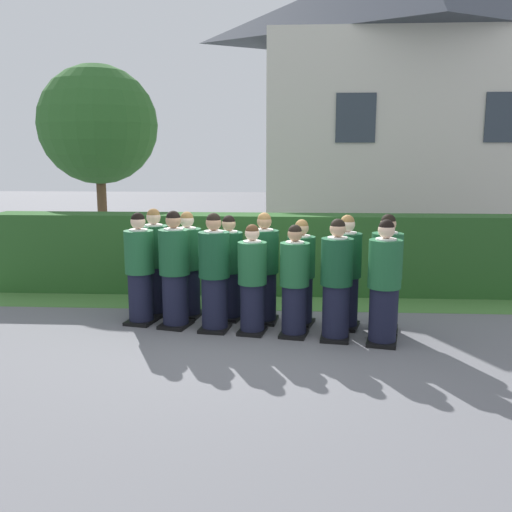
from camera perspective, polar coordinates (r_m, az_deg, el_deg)
ground_plane at (r=7.92m, az=-0.11°, el=-7.84°), size 60.00×60.00×0.00m
student_front_row_0 at (r=8.35m, az=-11.83°, el=-1.52°), size 0.47×0.54×1.65m
student_front_row_1 at (r=8.08m, az=-8.34°, el=-1.65°), size 0.50×0.57×1.70m
student_front_row_2 at (r=7.85m, az=-4.30°, el=-1.96°), size 0.45×0.56×1.68m
student_front_row_3 at (r=7.72m, az=-0.39°, el=-2.69°), size 0.43×0.52×1.54m
student_front_row_4 at (r=7.62m, az=3.96°, el=-2.85°), size 0.44×0.53×1.55m
student_front_row_5 at (r=7.52m, az=8.25°, el=-2.73°), size 0.44×0.52×1.65m
student_front_row_6 at (r=7.45m, az=13.00°, el=-2.97°), size 0.48×0.55×1.66m
student_rear_row_0 at (r=8.77m, az=-10.32°, el=-0.86°), size 0.49×0.56×1.67m
student_rear_row_1 at (r=8.58m, az=-6.99°, el=-1.13°), size 0.45×0.52×1.63m
student_rear_row_2 at (r=8.39m, az=-2.77°, el=-1.47°), size 0.46×0.53×1.59m
student_rear_row_3 at (r=8.22m, az=0.84°, el=-1.50°), size 0.44×0.52×1.65m
student_rear_row_4 at (r=8.13m, az=4.64°, el=-1.98°), size 0.46×0.54×1.56m
student_rear_row_5 at (r=8.05m, az=9.22°, el=-1.91°), size 0.49×0.55×1.64m
student_rear_row_6 at (r=7.97m, az=13.20°, el=-2.05°), size 0.48×0.55×1.68m
hedge at (r=10.05m, az=0.69°, el=0.25°), size 9.78×0.70×1.42m
school_building_main at (r=15.44m, az=15.72°, el=15.14°), size 7.82×4.21×7.53m
oak_tree_left at (r=14.73m, az=-15.89°, el=12.79°), size 2.94×2.94×4.68m
lawn_strip at (r=9.42m, az=0.46°, el=-4.85°), size 9.78×0.90×0.01m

